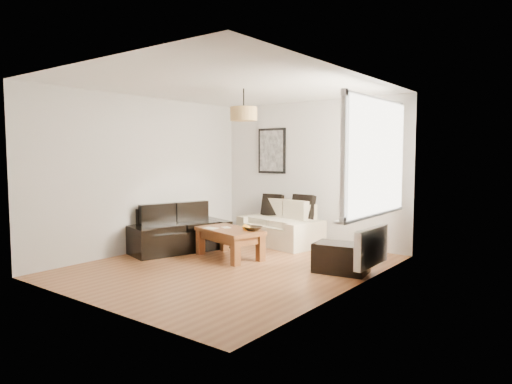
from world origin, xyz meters
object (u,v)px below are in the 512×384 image
Objects in this scene: ottoman at (341,258)px; sofa_leather at (179,229)px; loveseat_cream at (280,224)px; coffee_table at (229,243)px.

sofa_leather is at bearing -173.32° from ottoman.
sofa_leather is (-1.08, -1.48, -0.01)m from loveseat_cream.
loveseat_cream is 2.11× the size of ottoman.
coffee_table is 1.84m from ottoman.
sofa_leather is 2.90m from ottoman.
sofa_leather is at bearing -174.74° from coffee_table.
loveseat_cream is at bearing 89.17° from coffee_table.
loveseat_cream is 1.34× the size of coffee_table.
sofa_leather is at bearing -114.49° from loveseat_cream.
coffee_table is 1.57× the size of ottoman.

